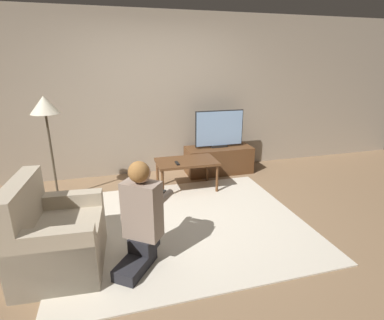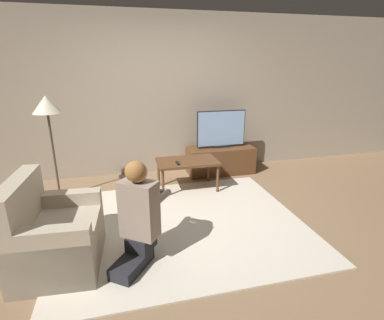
% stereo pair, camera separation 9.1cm
% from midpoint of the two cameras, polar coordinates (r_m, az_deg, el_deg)
% --- Properties ---
extents(ground_plane, '(10.00, 10.00, 0.00)m').
position_cam_midpoint_polar(ground_plane, '(3.63, -1.05, -12.14)').
color(ground_plane, '#896B4C').
extents(wall_back, '(10.00, 0.06, 2.60)m').
position_cam_midpoint_polar(wall_back, '(5.06, -6.23, 12.05)').
color(wall_back, tan).
rests_on(wall_back, ground_plane).
extents(rug, '(2.80, 2.36, 0.02)m').
position_cam_midpoint_polar(rug, '(3.63, -1.05, -12.04)').
color(rug, beige).
rests_on(rug, ground_plane).
extents(tv_stand, '(1.12, 0.48, 0.45)m').
position_cam_midpoint_polar(tv_stand, '(5.18, 5.92, 0.01)').
color(tv_stand, brown).
rests_on(tv_stand, ground_plane).
extents(tv, '(0.83, 0.08, 0.63)m').
position_cam_midpoint_polar(tv, '(5.04, 6.10, 5.89)').
color(tv, black).
rests_on(tv, tv_stand).
extents(coffee_table, '(0.88, 0.53, 0.46)m').
position_cam_midpoint_polar(coffee_table, '(4.40, -0.31, -0.71)').
color(coffee_table, brown).
rests_on(coffee_table, ground_plane).
extents(floor_lamp, '(0.37, 0.37, 1.42)m').
position_cam_midpoint_polar(floor_lamp, '(4.36, -25.26, 8.12)').
color(floor_lamp, '#4C4233').
rests_on(floor_lamp, ground_plane).
extents(armchair, '(0.77, 0.91, 0.88)m').
position_cam_midpoint_polar(armchair, '(3.09, -23.91, -13.27)').
color(armchair, '#B7A88E').
rests_on(armchair, ground_plane).
extents(person_kneeling, '(0.67, 0.79, 1.00)m').
position_cam_midpoint_polar(person_kneeling, '(2.83, -9.26, -10.03)').
color(person_kneeling, '#232328').
rests_on(person_kneeling, rug).
extents(remote, '(0.04, 0.15, 0.02)m').
position_cam_midpoint_polar(remote, '(4.25, -2.13, -0.58)').
color(remote, black).
rests_on(remote, coffee_table).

